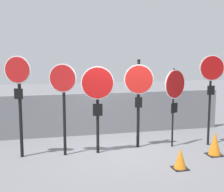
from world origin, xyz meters
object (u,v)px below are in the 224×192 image
object	(u,v)px
stop_sign_1	(63,91)
traffic_cone_0	(180,159)
stop_sign_5	(211,79)
stop_sign_2	(98,92)
stop_sign_4	(175,89)
stop_sign_3	(139,89)
traffic_cone_1	(215,144)
stop_sign_0	(19,88)

from	to	relation	value
stop_sign_1	traffic_cone_0	distance (m)	3.41
stop_sign_5	traffic_cone_0	world-z (taller)	stop_sign_5
traffic_cone_0	stop_sign_2	bearing A→B (deg)	136.49
stop_sign_5	traffic_cone_0	size ratio (longest dim) A/B	5.25
stop_sign_2	stop_sign_4	distance (m)	2.27
stop_sign_3	traffic_cone_0	world-z (taller)	stop_sign_3
stop_sign_1	traffic_cone_1	xyz separation A→B (m)	(3.93, -0.92, -1.43)
stop_sign_4	traffic_cone_1	xyz separation A→B (m)	(0.76, -0.96, -1.38)
stop_sign_1	traffic_cone_0	world-z (taller)	stop_sign_1
stop_sign_1	traffic_cone_0	bearing A→B (deg)	-6.81
stop_sign_0	stop_sign_1	xyz separation A→B (m)	(1.12, -0.12, -0.08)
stop_sign_2	stop_sign_5	distance (m)	3.37
stop_sign_0	stop_sign_2	bearing A→B (deg)	18.22
stop_sign_3	stop_sign_5	size ratio (longest dim) A/B	0.95
stop_sign_1	traffic_cone_1	size ratio (longest dim) A/B	3.78
stop_sign_0	traffic_cone_1	world-z (taller)	stop_sign_0
stop_sign_3	stop_sign_5	xyz separation A→B (m)	(2.12, -0.28, 0.26)
stop_sign_0	stop_sign_5	xyz separation A→B (m)	(5.38, -0.19, 0.13)
stop_sign_0	traffic_cone_1	distance (m)	5.38
stop_sign_5	traffic_cone_0	distance (m)	2.86
stop_sign_5	traffic_cone_0	xyz separation A→B (m)	(-1.68, -1.56, -1.72)
traffic_cone_0	traffic_cone_1	world-z (taller)	traffic_cone_1
stop_sign_2	traffic_cone_1	bearing A→B (deg)	-6.16
stop_sign_2	stop_sign_3	distance (m)	1.26
stop_sign_1	traffic_cone_0	size ratio (longest dim) A/B	4.83
stop_sign_3	traffic_cone_1	size ratio (longest dim) A/B	3.91
stop_sign_1	stop_sign_3	xyz separation A→B (m)	(2.14, 0.21, -0.04)
stop_sign_0	stop_sign_2	xyz separation A→B (m)	(2.03, -0.15, -0.14)
stop_sign_3	stop_sign_4	size ratio (longest dim) A/B	1.11
stop_sign_1	stop_sign_5	size ratio (longest dim) A/B	0.92
stop_sign_0	stop_sign_3	distance (m)	3.27
stop_sign_0	stop_sign_2	size ratio (longest dim) A/B	1.12
stop_sign_3	stop_sign_5	distance (m)	2.15
stop_sign_2	traffic_cone_1	size ratio (longest dim) A/B	3.66
stop_sign_2	stop_sign_5	bearing A→B (deg)	9.59
stop_sign_5	traffic_cone_1	world-z (taller)	stop_sign_5
traffic_cone_0	traffic_cone_1	xyz separation A→B (m)	(1.35, 0.70, 0.07)
stop_sign_0	traffic_cone_0	xyz separation A→B (m)	(3.71, -1.74, -1.59)
stop_sign_0	stop_sign_3	xyz separation A→B (m)	(3.26, 0.09, -0.12)
stop_sign_5	stop_sign_1	bearing A→B (deg)	-172.46
stop_sign_2	stop_sign_5	xyz separation A→B (m)	(3.35, -0.04, 0.28)
stop_sign_4	traffic_cone_1	distance (m)	1.85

